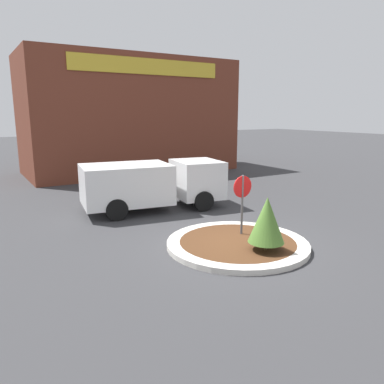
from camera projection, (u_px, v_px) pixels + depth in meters
ground_plane at (237, 246)px, 11.04m from camera, size 120.00×120.00×0.00m
traffic_island at (237, 244)px, 11.02m from camera, size 4.17×4.17×0.16m
stop_sign at (242, 195)px, 11.44m from camera, size 0.67×0.07×2.01m
island_shrub at (267, 220)px, 10.12m from camera, size 0.99×0.99×1.49m
utility_truck at (152, 183)px, 15.03m from camera, size 5.88×3.04×1.90m
storefront_building at (130, 116)px, 24.77m from camera, size 13.33×6.07×7.30m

